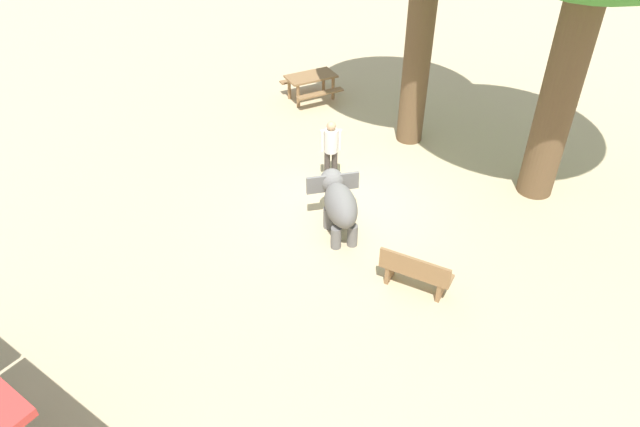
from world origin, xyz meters
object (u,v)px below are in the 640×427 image
(person_handler, at_px, (331,147))
(wooden_bench, at_px, (415,272))
(elephant, at_px, (339,202))
(picnic_table_near, at_px, (311,81))

(person_handler, xyz_separation_m, wooden_bench, (-3.53, 2.23, -0.48))
(elephant, relative_size, picnic_table_near, 0.82)
(elephant, distance_m, picnic_table_near, 6.63)
(elephant, bearing_deg, wooden_bench, -154.86)
(elephant, distance_m, wooden_bench, 2.35)
(elephant, xyz_separation_m, picnic_table_near, (4.40, -4.95, -0.19))
(person_handler, xyz_separation_m, picnic_table_near, (3.11, -3.38, -0.36))
(person_handler, bearing_deg, wooden_bench, 17.48)
(elephant, relative_size, person_handler, 1.02)
(wooden_bench, bearing_deg, picnic_table_near, 131.88)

